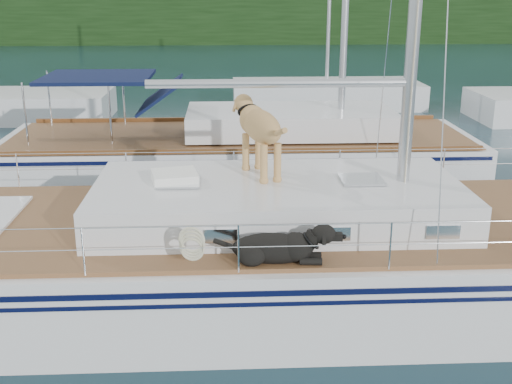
{
  "coord_description": "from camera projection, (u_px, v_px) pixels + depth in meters",
  "views": [
    {
      "loc": [
        0.07,
        -8.7,
        4.46
      ],
      "look_at": [
        0.5,
        0.2,
        1.6
      ],
      "focal_mm": 45.0,
      "sensor_mm": 36.0,
      "label": 1
    }
  ],
  "objects": [
    {
      "name": "ground",
      "position": [
        223.0,
        298.0,
        9.63
      ],
      "size": [
        120.0,
        120.0,
        0.0
      ],
      "primitive_type": "plane",
      "color": "black",
      "rests_on": "ground"
    },
    {
      "name": "main_sailboat",
      "position": [
        229.0,
        256.0,
        9.42
      ],
      "size": [
        12.0,
        3.8,
        14.01
      ],
      "color": "silver",
      "rests_on": "ground"
    },
    {
      "name": "neighbor_sailboat",
      "position": [
        244.0,
        155.0,
        15.25
      ],
      "size": [
        11.0,
        3.5,
        13.3
      ],
      "color": "silver",
      "rests_on": "ground"
    },
    {
      "name": "tree_line",
      "position": [
        223.0,
        5.0,
        51.51
      ],
      "size": [
        90.0,
        3.0,
        6.0
      ],
      "primitive_type": "cube",
      "color": "black",
      "rests_on": "ground"
    },
    {
      "name": "shore_bank",
      "position": [
        223.0,
        35.0,
        53.38
      ],
      "size": [
        92.0,
        1.0,
        1.2
      ],
      "primitive_type": "cube",
      "color": "#595147",
      "rests_on": "ground"
    },
    {
      "name": "bg_boat_center",
      "position": [
        326.0,
        95.0,
        24.89
      ],
      "size": [
        7.2,
        3.0,
        11.65
      ],
      "color": "silver",
      "rests_on": "ground"
    }
  ]
}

